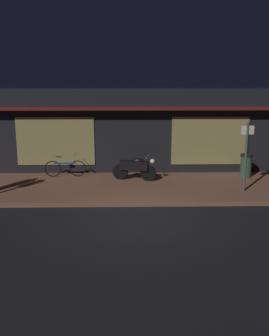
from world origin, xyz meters
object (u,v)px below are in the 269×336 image
(motorcycle, at_px, (135,168))
(trash_bin, at_px, (246,165))
(bicycle_parked, at_px, (65,168))
(sign_post, at_px, (246,153))

(motorcycle, bearing_deg, trash_bin, 4.94)
(motorcycle, relative_size, trash_bin, 1.81)
(bicycle_parked, height_order, sign_post, sign_post)
(sign_post, bearing_deg, bicycle_parked, 161.81)
(motorcycle, xyz_separation_m, sign_post, (3.79, -1.57, 0.86))
(sign_post, relative_size, trash_bin, 2.58)
(motorcycle, height_order, sign_post, sign_post)
(bicycle_parked, xyz_separation_m, sign_post, (6.59, -2.17, 1.00))
(motorcycle, distance_m, sign_post, 4.19)
(trash_bin, bearing_deg, bicycle_parked, 178.32)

